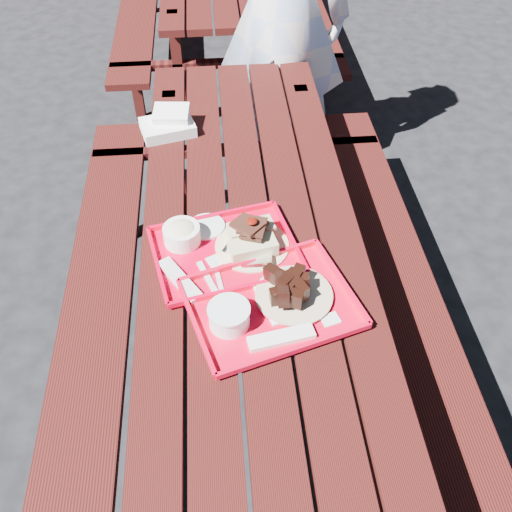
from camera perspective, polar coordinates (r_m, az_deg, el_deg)
name	(u,v)px	position (r m, az deg, el deg)	size (l,w,h in m)	color
ground	(253,363)	(2.50, -0.30, -10.62)	(60.00, 60.00, 0.00)	black
picnic_table_near	(252,276)	(2.05, -0.36, -2.02)	(1.41, 2.40, 0.75)	#3A110B
near_tray	(223,243)	(1.85, -3.31, 1.32)	(0.52, 0.44, 0.14)	red
far_tray	(269,304)	(1.69, 1.36, -4.87)	(0.57, 0.50, 0.08)	red
white_cloth	(169,124)	(2.42, -8.73, 12.95)	(0.24, 0.20, 0.09)	white
person	(282,11)	(3.00, 2.57, 23.28)	(0.67, 0.44, 1.85)	#A8BFEC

